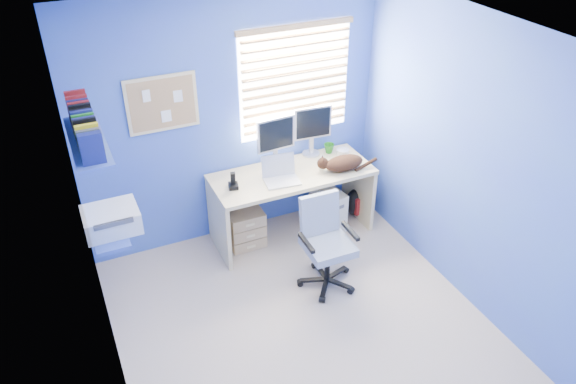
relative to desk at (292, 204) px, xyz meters
name	(u,v)px	position (x,y,z in m)	size (l,w,h in m)	color
floor	(303,326)	(-0.47, -1.26, -0.37)	(3.00, 3.20, 0.00)	tan
ceiling	(309,38)	(-0.47, -1.26, 2.13)	(3.00, 3.20, 0.00)	white
wall_back	(233,121)	(-0.47, 0.34, 0.88)	(3.00, 0.01, 2.50)	blue
wall_front	(441,361)	(-0.47, -2.86, 0.88)	(3.00, 0.01, 2.50)	blue
wall_left	(97,259)	(-1.97, -1.26, 0.88)	(0.01, 3.20, 2.50)	blue
wall_right	(468,164)	(1.03, -1.26, 0.88)	(0.01, 3.20, 2.50)	blue
desk	(292,204)	(0.00, 0.00, 0.00)	(1.61, 0.65, 0.74)	beige
laptop	(282,172)	(-0.16, -0.11, 0.48)	(0.33, 0.26, 0.22)	silver
monitor_left	(275,143)	(-0.10, 0.19, 0.64)	(0.40, 0.12, 0.54)	silver
monitor_right	(312,131)	(0.34, 0.26, 0.64)	(0.40, 0.12, 0.54)	silver
phone	(233,180)	(-0.62, -0.02, 0.45)	(0.09, 0.11, 0.17)	black
mug	(329,148)	(0.53, 0.22, 0.42)	(0.10, 0.09, 0.10)	#1D771A
cd_spindle	(343,152)	(0.63, 0.11, 0.41)	(0.13, 0.13, 0.07)	silver
cat	(344,163)	(0.50, -0.15, 0.44)	(0.41, 0.21, 0.15)	black
tower_pc	(328,207)	(0.41, -0.02, -0.14)	(0.19, 0.44, 0.45)	beige
drawer_boxes	(246,228)	(-0.50, 0.02, -0.17)	(0.35, 0.28, 0.41)	tan
yellow_book	(325,229)	(0.27, -0.22, -0.25)	(0.03, 0.17, 0.24)	yellow
backpack	(357,202)	(0.80, 0.02, -0.20)	(0.28, 0.21, 0.33)	black
office_chair	(326,254)	(-0.03, -0.81, -0.05)	(0.51, 0.51, 0.87)	black
window_blinds	(296,82)	(0.18, 0.31, 1.18)	(1.15, 0.05, 1.10)	white
corkboard	(162,104)	(-1.12, 0.33, 1.18)	(0.64, 0.02, 0.52)	beige
wall_shelves	(97,175)	(-1.82, -0.51, 1.06)	(0.42, 0.90, 1.05)	#3D56B3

